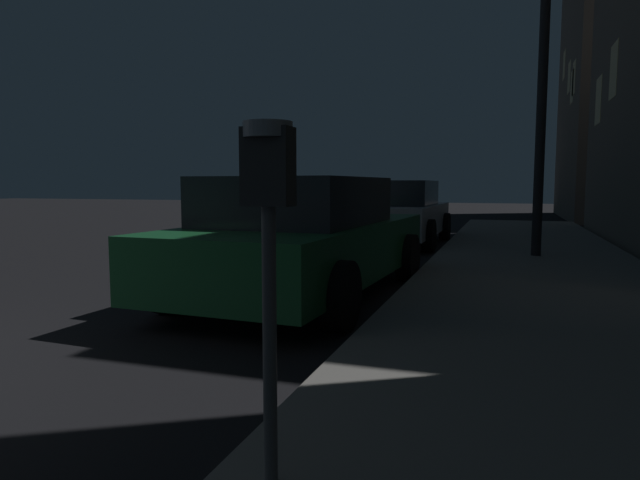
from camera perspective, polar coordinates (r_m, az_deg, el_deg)
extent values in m
cylinder|color=#59595B|center=(2.23, -5.20, -10.99)|extent=(0.06, 0.06, 1.11)
cube|color=#333333|center=(2.13, -5.38, 7.51)|extent=(0.19, 0.11, 0.30)
cylinder|color=#999EA5|center=(2.14, -5.41, 11.26)|extent=(0.19, 0.19, 0.06)
cube|color=black|center=(2.16, -6.76, 8.54)|extent=(0.01, 0.08, 0.11)
cube|color=#19592D|center=(6.70, -1.47, -0.91)|extent=(2.09, 4.66, 0.64)
cube|color=#1E2328|center=(6.44, -2.31, 3.99)|extent=(1.75, 2.32, 0.56)
cylinder|color=black|center=(8.39, -3.60, -1.22)|extent=(0.25, 0.67, 0.66)
cylinder|color=black|center=(7.79, 9.04, -1.82)|extent=(0.25, 0.67, 0.66)
cylinder|color=black|center=(5.98, -15.25, -4.25)|extent=(0.25, 0.67, 0.66)
cylinder|color=black|center=(5.09, 2.07, -5.78)|extent=(0.25, 0.67, 0.66)
cube|color=#B7B7BF|center=(12.60, 8.12, 2.16)|extent=(1.80, 4.13, 0.64)
cube|color=#1E2328|center=(12.44, 8.02, 4.79)|extent=(1.55, 2.01, 0.56)
cylinder|color=black|center=(14.05, 5.67, 1.57)|extent=(0.23, 0.66, 0.66)
cylinder|color=black|center=(13.73, 12.74, 1.36)|extent=(0.23, 0.66, 0.66)
cylinder|color=black|center=(11.61, 2.62, 0.72)|extent=(0.23, 0.66, 0.66)
cylinder|color=black|center=(11.22, 11.15, 0.45)|extent=(0.23, 0.66, 0.66)
cylinder|color=black|center=(10.12, 21.97, 14.87)|extent=(0.16, 0.16, 5.74)
cube|color=#F2D17F|center=(16.23, 26.86, 12.70)|extent=(0.06, 0.90, 1.20)
cube|color=#F2D17F|center=(14.32, 28.12, 15.15)|extent=(0.06, 0.90, 1.20)
cube|color=#F2D17F|center=(26.74, 23.92, 16.17)|extent=(0.06, 0.90, 1.20)
cube|color=#F2D17F|center=(22.94, 24.61, 14.18)|extent=(0.06, 0.90, 1.20)
cube|color=#F2D17F|center=(22.49, 24.77, 14.95)|extent=(0.06, 0.90, 1.20)
cube|color=#F2D17F|center=(24.25, 24.36, 15.04)|extent=(0.06, 0.90, 1.20)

